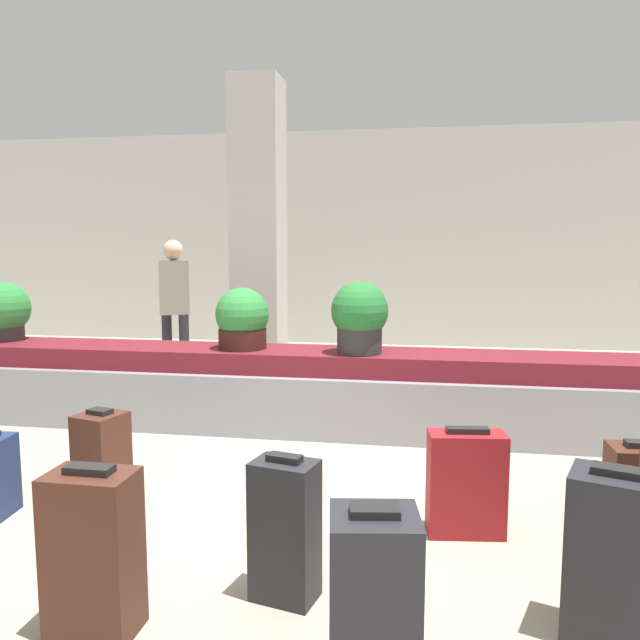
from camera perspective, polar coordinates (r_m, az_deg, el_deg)
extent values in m
plane|color=#9E937F|center=(3.82, -4.04, -16.52)|extent=(18.00, 18.00, 0.00)
cube|color=beige|center=(9.48, 4.52, 7.42)|extent=(18.00, 0.06, 3.20)
cube|color=gray|center=(5.19, 0.00, -7.29)|extent=(8.98, 0.75, 0.48)
cube|color=maroon|center=(5.12, 0.00, -3.73)|extent=(8.62, 0.59, 0.17)
cube|color=beige|center=(6.58, -5.64, 7.63)|extent=(0.50, 0.50, 3.20)
cube|color=#472319|center=(3.56, 27.25, -14.43)|extent=(0.32, 0.22, 0.54)
cube|color=#472319|center=(4.05, -19.33, -11.61)|extent=(0.31, 0.31, 0.51)
cube|color=black|center=(3.97, -19.48, -7.89)|extent=(0.15, 0.12, 0.03)
cube|color=#232328|center=(2.81, -3.23, -18.66)|extent=(0.31, 0.24, 0.61)
cube|color=black|center=(2.69, -3.27, -12.51)|extent=(0.16, 0.10, 0.03)
cube|color=maroon|center=(3.46, 13.21, -14.37)|extent=(0.42, 0.23, 0.55)
cube|color=black|center=(3.36, 13.35, -9.78)|extent=(0.22, 0.09, 0.03)
cube|color=#232328|center=(2.36, 4.94, -24.10)|extent=(0.34, 0.32, 0.61)
cube|color=black|center=(2.21, 5.03, -16.97)|extent=(0.18, 0.12, 0.03)
cube|color=#232328|center=(2.78, 25.09, -19.11)|extent=(0.39, 0.35, 0.66)
cube|color=black|center=(2.65, 25.48, -12.36)|extent=(0.20, 0.14, 0.03)
cube|color=#472319|center=(2.73, -20.02, -19.43)|extent=(0.34, 0.23, 0.65)
cube|color=black|center=(2.60, -20.34, -12.69)|extent=(0.18, 0.08, 0.03)
cylinder|color=#381914|center=(5.22, -7.10, -1.70)|extent=(0.40, 0.40, 0.17)
sphere|color=#2D7F38|center=(5.19, -7.13, 0.53)|extent=(0.44, 0.44, 0.44)
cylinder|color=#2D2D2D|center=(6.32, -26.86, -0.91)|extent=(0.33, 0.33, 0.16)
sphere|color=#2D7F38|center=(6.30, -26.97, 0.99)|extent=(0.47, 0.47, 0.47)
cylinder|color=#2D2D2D|center=(4.96, 3.62, -1.80)|extent=(0.36, 0.36, 0.22)
sphere|color=#236B2D|center=(4.93, 3.65, 0.88)|extent=(0.46, 0.46, 0.46)
cylinder|color=#282833|center=(7.16, -13.78, -2.45)|extent=(0.11, 0.11, 0.75)
cylinder|color=#282833|center=(7.08, -12.29, -2.50)|extent=(0.11, 0.11, 0.75)
cube|color=gray|center=(7.04, -13.19, 2.94)|extent=(0.36, 0.29, 0.59)
sphere|color=beige|center=(7.02, -13.28, 6.25)|extent=(0.22, 0.22, 0.22)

